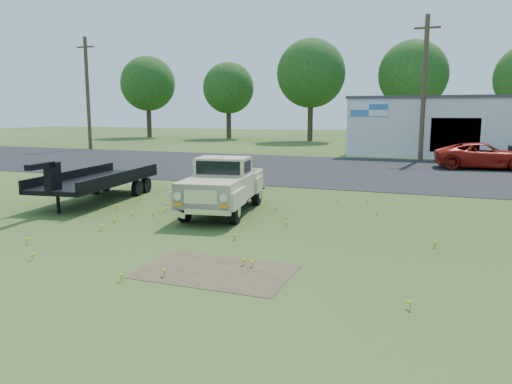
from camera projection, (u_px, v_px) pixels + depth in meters
ground at (214, 231)px, 13.18m from camera, size 140.00×140.00×0.00m
asphalt_lot at (335, 170)px, 26.99m from camera, size 90.00×14.00×0.02m
dirt_patch_a at (216, 271)px, 9.88m from camera, size 3.00×2.00×0.01m
dirt_patch_b at (206, 204)px, 17.11m from camera, size 2.20×1.60×0.01m
commercial_building at (455, 126)px, 35.56m from camera, size 14.20×8.20×4.15m
utility_pole_west at (88, 93)px, 40.51m from camera, size 1.60×0.30×9.00m
utility_pole_mid at (424, 87)px, 31.27m from camera, size 1.60×0.30×9.00m
treeline_a at (148, 84)px, 58.94m from camera, size 6.40×6.40×9.52m
treeline_b at (228, 88)px, 56.41m from camera, size 5.76×5.76×8.57m
treeline_c at (311, 74)px, 51.27m from camera, size 7.04×7.04×10.47m
treeline_d at (413, 75)px, 48.68m from camera, size 6.72×6.72×10.00m
vintage_pickup_truck at (223, 185)px, 15.47m from camera, size 2.60×5.04×1.74m
flatbed_trailer at (97, 178)px, 17.54m from camera, size 2.82×6.27×1.65m
red_pickup at (483, 156)px, 27.18m from camera, size 5.33×3.04×1.40m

